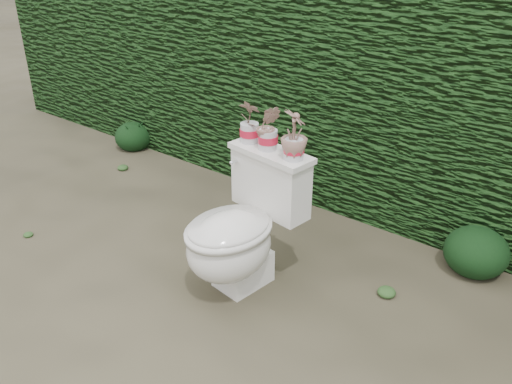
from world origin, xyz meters
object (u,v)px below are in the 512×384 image
Objects in this scene: potted_plant_left at (249,122)px; potted_plant_center at (268,129)px; potted_plant_right at (294,137)px.

potted_plant_center is (0.14, -0.02, 0.00)m from potted_plant_left.
potted_plant_right is at bearing 166.09° from potted_plant_left.
potted_plant_left is at bearing 39.58° from potted_plant_right.
potted_plant_right is at bearing -39.41° from potted_plant_center.
potted_plant_center is 0.19m from potted_plant_right.
potted_plant_left is 0.14m from potted_plant_center.
potted_plant_center is at bearing 39.58° from potted_plant_right.
potted_plant_left is 0.33m from potted_plant_right.
potted_plant_left is 0.99× the size of potted_plant_center.
potted_plant_center is 0.94× the size of potted_plant_right.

